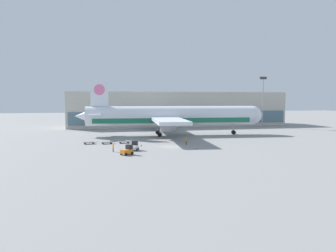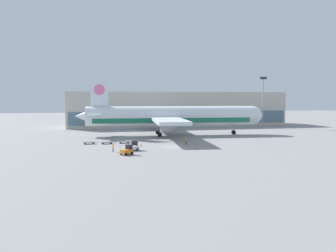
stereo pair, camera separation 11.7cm
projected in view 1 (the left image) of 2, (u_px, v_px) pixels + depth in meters
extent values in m
plane|color=gray|center=(170.00, 147.00, 77.24)|extent=(400.00, 400.00, 0.00)
cube|color=#BCB7A8|center=(178.00, 109.00, 138.42)|extent=(90.00, 18.00, 14.00)
cube|color=slate|center=(183.00, 117.00, 129.84)|extent=(88.20, 0.20, 4.90)
cylinder|color=#9EA0A5|center=(263.00, 103.00, 130.46)|extent=(0.50, 0.50, 18.97)
cube|color=#333338|center=(263.00, 78.00, 129.63)|extent=(2.80, 0.50, 1.00)
cylinder|color=silver|center=(172.00, 116.00, 100.71)|extent=(52.31, 10.23, 5.80)
cube|color=#196B4C|center=(172.00, 120.00, 100.82)|extent=(48.15, 9.76, 1.45)
sphere|color=silver|center=(253.00, 115.00, 104.21)|extent=(5.68, 5.68, 5.68)
cone|color=silver|center=(86.00, 116.00, 97.21)|extent=(6.83, 6.04, 5.51)
cube|color=silver|center=(99.00, 93.00, 97.19)|extent=(5.22, 0.88, 8.00)
cylinder|color=pink|center=(99.00, 90.00, 97.11)|extent=(3.24, 0.82, 3.20)
cube|color=silver|center=(96.00, 114.00, 97.58)|extent=(4.70, 13.26, 0.50)
cube|color=silver|center=(164.00, 118.00, 100.42)|extent=(12.08, 48.51, 0.90)
cylinder|color=#9EA0A5|center=(168.00, 127.00, 90.62)|extent=(4.42, 3.15, 2.80)
cylinder|color=#9EA0A5|center=(160.00, 122.00, 110.52)|extent=(4.42, 3.15, 2.80)
cylinder|color=#9EA0A5|center=(234.00, 126.00, 103.66)|extent=(0.36, 0.36, 4.00)
cylinder|color=black|center=(233.00, 132.00, 103.82)|extent=(1.37, 1.01, 1.30)
cylinder|color=#9EA0A5|center=(160.00, 128.00, 97.28)|extent=(0.36, 0.36, 4.00)
cylinder|color=black|center=(160.00, 134.00, 97.44)|extent=(1.37, 1.01, 1.30)
cylinder|color=#9EA0A5|center=(158.00, 126.00, 103.60)|extent=(0.36, 0.36, 4.00)
cylinder|color=black|center=(158.00, 132.00, 103.76)|extent=(1.37, 1.01, 1.30)
cube|color=silver|center=(134.00, 147.00, 71.40)|extent=(2.10, 2.64, 0.80)
cube|color=black|center=(135.00, 143.00, 71.98)|extent=(1.47, 1.27, 0.90)
cube|color=black|center=(135.00, 148.00, 72.64)|extent=(1.24, 0.58, 0.24)
cylinder|color=black|center=(132.00, 149.00, 72.32)|extent=(0.43, 0.65, 0.60)
cylinder|color=black|center=(138.00, 149.00, 72.15)|extent=(0.43, 0.65, 0.60)
cylinder|color=black|center=(130.00, 150.00, 70.73)|extent=(0.43, 0.65, 0.60)
cylinder|color=black|center=(137.00, 150.00, 70.55)|extent=(0.43, 0.65, 0.60)
cube|color=orange|center=(127.00, 151.00, 65.86)|extent=(2.69, 2.46, 0.80)
cube|color=black|center=(129.00, 147.00, 66.27)|extent=(1.45, 1.53, 0.90)
cube|color=black|center=(131.00, 152.00, 66.79)|extent=(0.85, 1.12, 0.24)
cylinder|color=black|center=(127.00, 153.00, 66.96)|extent=(0.63, 0.54, 0.60)
cylinder|color=black|center=(132.00, 153.00, 66.02)|extent=(0.63, 0.54, 0.60)
cylinder|color=black|center=(121.00, 153.00, 65.77)|extent=(0.63, 0.54, 0.60)
cylinder|color=black|center=(126.00, 154.00, 64.83)|extent=(0.63, 0.54, 0.60)
cube|color=#56565B|center=(89.00, 142.00, 81.63)|extent=(2.88, 1.66, 0.12)
cube|color=#56565B|center=(97.00, 142.00, 82.14)|extent=(0.90, 0.13, 0.08)
cylinder|color=black|center=(93.00, 143.00, 82.53)|extent=(0.37, 0.16, 0.36)
cylinder|color=black|center=(93.00, 143.00, 81.31)|extent=(0.37, 0.16, 0.36)
cylinder|color=black|center=(85.00, 143.00, 82.00)|extent=(0.37, 0.16, 0.36)
cylinder|color=black|center=(85.00, 144.00, 80.77)|extent=(0.37, 0.16, 0.36)
cube|color=#56565B|center=(107.00, 142.00, 81.91)|extent=(2.88, 1.66, 0.12)
cube|color=#56565B|center=(114.00, 142.00, 82.42)|extent=(0.90, 0.13, 0.08)
cylinder|color=black|center=(111.00, 143.00, 82.81)|extent=(0.37, 0.16, 0.36)
cylinder|color=black|center=(111.00, 143.00, 81.59)|extent=(0.37, 0.16, 0.36)
cylinder|color=black|center=(103.00, 143.00, 82.28)|extent=(0.37, 0.16, 0.36)
cylinder|color=black|center=(103.00, 144.00, 81.05)|extent=(0.37, 0.16, 0.36)
cube|color=#56565B|center=(124.00, 142.00, 83.13)|extent=(2.88, 1.66, 0.12)
cube|color=#56565B|center=(131.00, 141.00, 83.64)|extent=(0.90, 0.13, 0.08)
cylinder|color=black|center=(128.00, 142.00, 84.03)|extent=(0.37, 0.16, 0.36)
cylinder|color=black|center=(128.00, 143.00, 82.81)|extent=(0.37, 0.16, 0.36)
cylinder|color=black|center=(120.00, 142.00, 83.49)|extent=(0.37, 0.16, 0.36)
cylinder|color=black|center=(121.00, 143.00, 82.27)|extent=(0.37, 0.16, 0.36)
cylinder|color=black|center=(186.00, 143.00, 80.31)|extent=(0.14, 0.14, 0.89)
cylinder|color=black|center=(186.00, 143.00, 80.50)|extent=(0.14, 0.14, 0.89)
cube|color=orange|center=(186.00, 140.00, 80.34)|extent=(0.39, 0.42, 0.66)
cylinder|color=orange|center=(186.00, 140.00, 80.11)|extent=(0.09, 0.09, 0.60)
cylinder|color=orange|center=(186.00, 140.00, 80.56)|extent=(0.09, 0.09, 0.60)
sphere|color=tan|center=(186.00, 138.00, 80.30)|extent=(0.24, 0.24, 0.24)
sphere|color=yellow|center=(186.00, 138.00, 80.29)|extent=(0.23, 0.23, 0.23)
cylinder|color=black|center=(113.00, 150.00, 69.76)|extent=(0.14, 0.14, 0.85)
cylinder|color=black|center=(113.00, 150.00, 69.58)|extent=(0.14, 0.14, 0.85)
cube|color=orange|center=(113.00, 146.00, 69.61)|extent=(0.27, 0.39, 0.64)
cylinder|color=orange|center=(113.00, 146.00, 69.83)|extent=(0.09, 0.09, 0.57)
cylinder|color=orange|center=(113.00, 146.00, 69.38)|extent=(0.09, 0.09, 0.57)
sphere|color=#DBB28E|center=(113.00, 144.00, 69.57)|extent=(0.23, 0.23, 0.23)
sphere|color=yellow|center=(113.00, 144.00, 69.56)|extent=(0.22, 0.22, 0.22)
cube|color=black|center=(141.00, 146.00, 78.10)|extent=(0.40, 0.40, 0.04)
cone|color=orange|center=(141.00, 145.00, 78.08)|extent=(0.32, 0.32, 0.51)
cylinder|color=white|center=(141.00, 145.00, 78.08)|extent=(0.19, 0.19, 0.07)
cube|color=black|center=(197.00, 148.00, 74.23)|extent=(0.40, 0.40, 0.04)
cone|color=orange|center=(197.00, 147.00, 74.20)|extent=(0.32, 0.32, 0.54)
cylinder|color=white|center=(197.00, 147.00, 74.20)|extent=(0.19, 0.19, 0.07)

